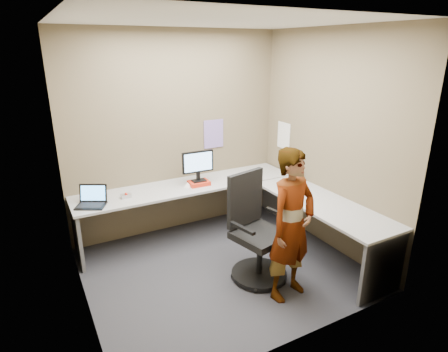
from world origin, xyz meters
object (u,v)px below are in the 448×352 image
desk (238,204)px  monitor (198,163)px  office_chair (255,237)px  person (292,226)px

desk → monitor: (-0.31, 0.53, 0.43)m
office_chair → person: person is taller
monitor → office_chair: 1.32m
desk → monitor: bearing=119.9°
desk → person: bearing=-92.5°
desk → person: person is taller
desk → person: (-0.05, -1.12, 0.20)m
desk → office_chair: bearing=-104.5°
monitor → person: person is taller
desk → person: size_ratio=1.88×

